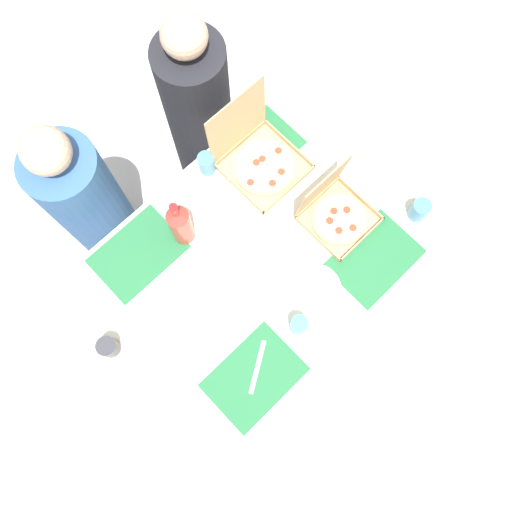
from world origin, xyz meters
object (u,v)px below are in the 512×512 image
(soda_bottle, at_px, (180,224))
(cup_spare, at_px, (299,325))
(plate_far_left, at_px, (317,288))
(diner_left_seat, at_px, (90,205))
(cup_red, at_px, (108,347))
(pizza_box_corner_right, at_px, (336,212))
(pizza_box_edge_far, at_px, (258,157))
(plate_near_right, at_px, (187,301))
(cup_dark, at_px, (207,164))
(diner_right_seat, at_px, (199,113))
(cup_clear_left, at_px, (419,210))

(soda_bottle, distance_m, cup_spare, 0.61)
(plate_far_left, height_order, diner_left_seat, diner_left_seat)
(cup_red, bearing_deg, pizza_box_corner_right, -12.35)
(cup_spare, distance_m, diner_left_seat, 1.14)
(cup_spare, bearing_deg, pizza_box_edge_far, 58.31)
(soda_bottle, bearing_deg, plate_near_right, -130.03)
(soda_bottle, distance_m, cup_dark, 0.32)
(cup_red, bearing_deg, soda_bottle, 16.10)
(pizza_box_corner_right, relative_size, plate_far_left, 1.50)
(plate_near_right, bearing_deg, diner_right_seat, 46.00)
(pizza_box_corner_right, distance_m, soda_bottle, 0.64)
(pizza_box_edge_far, relative_size, plate_far_left, 1.72)
(pizza_box_edge_far, relative_size, cup_dark, 3.23)
(pizza_box_edge_far, height_order, plate_near_right, pizza_box_edge_far)
(cup_dark, height_order, diner_left_seat, diner_left_seat)
(cup_spare, bearing_deg, cup_red, 142.54)
(plate_near_right, relative_size, cup_clear_left, 1.98)
(diner_right_seat, bearing_deg, cup_spare, -111.54)
(diner_right_seat, bearing_deg, pizza_box_edge_far, -95.37)
(plate_near_right, xyz_separation_m, cup_spare, (0.25, -0.38, 0.04))
(cup_clear_left, relative_size, cup_red, 1.12)
(plate_far_left, bearing_deg, diner_left_seat, 112.55)
(pizza_box_edge_far, distance_m, plate_near_right, 0.68)
(pizza_box_edge_far, height_order, cup_clear_left, pizza_box_edge_far)
(cup_clear_left, xyz_separation_m, cup_dark, (-0.49, 0.76, 0.00))
(plate_far_left, distance_m, diner_right_seat, 1.08)
(pizza_box_edge_far, height_order, cup_spare, pizza_box_edge_far)
(cup_red, bearing_deg, diner_right_seat, 31.96)
(pizza_box_corner_right, relative_size, cup_clear_left, 2.92)
(cup_dark, relative_size, cup_spare, 1.05)
(plate_far_left, distance_m, soda_bottle, 0.60)
(plate_near_right, height_order, soda_bottle, soda_bottle)
(soda_bottle, height_order, diner_left_seat, diner_left_seat)
(diner_left_seat, xyz_separation_m, diner_right_seat, (0.69, 0.00, 0.01))
(plate_near_right, bearing_deg, cup_dark, 39.17)
(pizza_box_corner_right, relative_size, diner_right_seat, 0.25)
(plate_far_left, bearing_deg, pizza_box_edge_far, 68.85)
(soda_bottle, xyz_separation_m, cup_red, (-0.52, -0.15, -0.09))
(cup_dark, xyz_separation_m, diner_left_seat, (-0.46, 0.33, -0.26))
(pizza_box_corner_right, distance_m, cup_spare, 0.50)
(pizza_box_corner_right, bearing_deg, soda_bottle, 143.50)
(cup_dark, bearing_deg, cup_red, -159.09)
(diner_right_seat, bearing_deg, soda_bottle, -135.63)
(pizza_box_corner_right, relative_size, cup_red, 3.27)
(pizza_box_edge_far, distance_m, soda_bottle, 0.46)
(diner_right_seat, bearing_deg, cup_dark, -123.95)
(pizza_box_corner_right, height_order, diner_left_seat, diner_left_seat)
(plate_far_left, bearing_deg, cup_red, 152.51)
(plate_near_right, distance_m, soda_bottle, 0.31)
(cup_clear_left, bearing_deg, cup_spare, 179.11)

